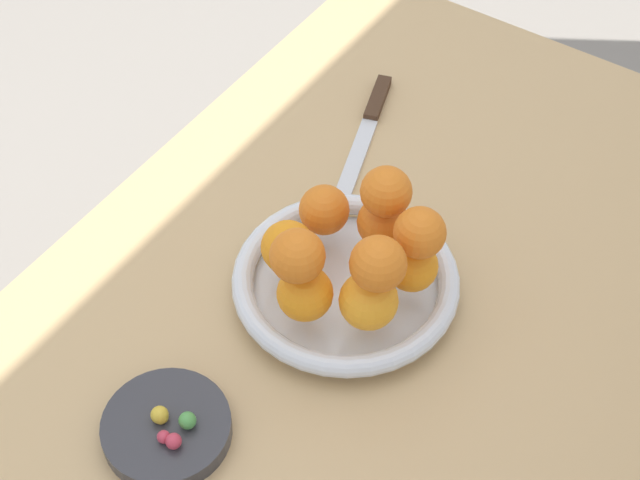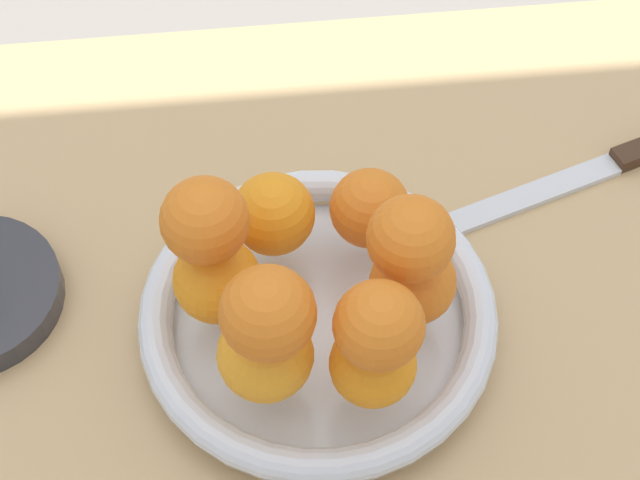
{
  "view_description": "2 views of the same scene",
  "coord_description": "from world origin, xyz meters",
  "px_view_note": "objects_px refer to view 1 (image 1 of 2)",
  "views": [
    {
      "loc": [
        0.66,
        0.35,
        1.68
      ],
      "look_at": [
        0.08,
        -0.04,
        0.86
      ],
      "focal_mm": 55.0,
      "sensor_mm": 36.0,
      "label": 1
    },
    {
      "loc": [
        0.08,
        0.35,
        1.4
      ],
      "look_at": [
        0.04,
        -0.03,
        0.86
      ],
      "focal_mm": 55.0,
      "sensor_mm": 36.0,
      "label": 2
    }
  ],
  "objects_px": {
    "orange_3": "(324,210)",
    "candy_ball_0": "(160,415)",
    "orange_7": "(297,256)",
    "candy_ball_2": "(187,420)",
    "orange_2": "(383,222)",
    "orange_4": "(288,247)",
    "orange_0": "(369,301)",
    "candy_dish": "(167,428)",
    "orange_1": "(412,266)",
    "candy_ball_1": "(164,437)",
    "orange_6": "(420,233)",
    "candy_ball_4": "(174,441)",
    "knife": "(367,128)",
    "orange_5": "(305,293)",
    "fruit_bowl": "(346,283)",
    "orange_9": "(386,192)",
    "candy_ball_3": "(161,417)",
    "orange_8": "(378,264)",
    "dining_table": "(382,326)"
  },
  "relations": [
    {
      "from": "orange_3",
      "to": "candy_ball_0",
      "type": "bearing_deg",
      "value": -0.13
    },
    {
      "from": "orange_7",
      "to": "candy_ball_2",
      "type": "bearing_deg",
      "value": -5.62
    },
    {
      "from": "orange_2",
      "to": "orange_4",
      "type": "height_order",
      "value": "same"
    },
    {
      "from": "orange_0",
      "to": "candy_dish",
      "type": "bearing_deg",
      "value": -26.39
    },
    {
      "from": "orange_1",
      "to": "orange_4",
      "type": "distance_m",
      "value": 0.15
    },
    {
      "from": "orange_7",
      "to": "candy_ball_1",
      "type": "relative_size",
      "value": 4.27
    },
    {
      "from": "orange_6",
      "to": "candy_ball_4",
      "type": "relative_size",
      "value": 3.38
    },
    {
      "from": "knife",
      "to": "orange_1",
      "type": "bearing_deg",
      "value": 41.36
    },
    {
      "from": "orange_0",
      "to": "orange_4",
      "type": "bearing_deg",
      "value": -97.06
    },
    {
      "from": "orange_2",
      "to": "knife",
      "type": "bearing_deg",
      "value": -143.89
    },
    {
      "from": "orange_1",
      "to": "orange_2",
      "type": "relative_size",
      "value": 0.96
    },
    {
      "from": "orange_2",
      "to": "orange_5",
      "type": "xyz_separation_m",
      "value": [
        0.14,
        -0.02,
        0.0
      ]
    },
    {
      "from": "orange_1",
      "to": "orange_5",
      "type": "bearing_deg",
      "value": -37.53
    },
    {
      "from": "fruit_bowl",
      "to": "candy_dish",
      "type": "xyz_separation_m",
      "value": [
        0.27,
        -0.06,
        -0.01
      ]
    },
    {
      "from": "fruit_bowl",
      "to": "orange_4",
      "type": "height_order",
      "value": "orange_4"
    },
    {
      "from": "orange_9",
      "to": "candy_ball_3",
      "type": "height_order",
      "value": "orange_9"
    },
    {
      "from": "orange_1",
      "to": "orange_5",
      "type": "distance_m",
      "value": 0.13
    },
    {
      "from": "candy_dish",
      "to": "orange_8",
      "type": "distance_m",
      "value": 0.29
    },
    {
      "from": "orange_4",
      "to": "orange_5",
      "type": "bearing_deg",
      "value": 50.64
    },
    {
      "from": "dining_table",
      "to": "orange_2",
      "type": "relative_size",
      "value": 17.4
    },
    {
      "from": "orange_3",
      "to": "candy_ball_0",
      "type": "relative_size",
      "value": 3.18
    },
    {
      "from": "orange_0",
      "to": "candy_ball_1",
      "type": "distance_m",
      "value": 0.27
    },
    {
      "from": "candy_dish",
      "to": "candy_ball_4",
      "type": "xyz_separation_m",
      "value": [
        0.02,
        0.02,
        0.02
      ]
    },
    {
      "from": "orange_1",
      "to": "candy_ball_1",
      "type": "relative_size",
      "value": 4.23
    },
    {
      "from": "orange_9",
      "to": "candy_ball_4",
      "type": "relative_size",
      "value": 3.43
    },
    {
      "from": "candy_dish",
      "to": "orange_3",
      "type": "relative_size",
      "value": 2.27
    },
    {
      "from": "candy_ball_3",
      "to": "candy_dish",
      "type": "bearing_deg",
      "value": 89.19
    },
    {
      "from": "dining_table",
      "to": "orange_1",
      "type": "xyz_separation_m",
      "value": [
        0.01,
        0.04,
        0.16
      ]
    },
    {
      "from": "orange_1",
      "to": "candy_ball_0",
      "type": "relative_size",
      "value": 3.13
    },
    {
      "from": "orange_4",
      "to": "orange_9",
      "type": "xyz_separation_m",
      "value": [
        -0.09,
        0.08,
        0.06
      ]
    },
    {
      "from": "orange_6",
      "to": "fruit_bowl",
      "type": "bearing_deg",
      "value": -67.63
    },
    {
      "from": "orange_1",
      "to": "knife",
      "type": "xyz_separation_m",
      "value": [
        -0.23,
        -0.2,
        -0.07
      ]
    },
    {
      "from": "dining_table",
      "to": "candy_ball_4",
      "type": "distance_m",
      "value": 0.35
    },
    {
      "from": "orange_3",
      "to": "orange_4",
      "type": "distance_m",
      "value": 0.07
    },
    {
      "from": "candy_ball_1",
      "to": "orange_2",
      "type": "bearing_deg",
      "value": 171.75
    },
    {
      "from": "orange_7",
      "to": "orange_3",
      "type": "bearing_deg",
      "value": -159.15
    },
    {
      "from": "candy_ball_1",
      "to": "candy_ball_3",
      "type": "relative_size",
      "value": 0.88
    },
    {
      "from": "fruit_bowl",
      "to": "knife",
      "type": "height_order",
      "value": "fruit_bowl"
    },
    {
      "from": "orange_2",
      "to": "orange_8",
      "type": "distance_m",
      "value": 0.14
    },
    {
      "from": "orange_4",
      "to": "knife",
      "type": "distance_m",
      "value": 0.3
    },
    {
      "from": "orange_2",
      "to": "candy_ball_4",
      "type": "relative_size",
      "value": 3.6
    },
    {
      "from": "orange_2",
      "to": "candy_ball_3",
      "type": "distance_m",
      "value": 0.34
    },
    {
      "from": "orange_3",
      "to": "orange_1",
      "type": "bearing_deg",
      "value": 83.09
    },
    {
      "from": "candy_ball_1",
      "to": "candy_ball_3",
      "type": "distance_m",
      "value": 0.02
    },
    {
      "from": "dining_table",
      "to": "candy_ball_2",
      "type": "relative_size",
      "value": 57.26
    },
    {
      "from": "fruit_bowl",
      "to": "candy_ball_4",
      "type": "bearing_deg",
      "value": -6.17
    },
    {
      "from": "dining_table",
      "to": "candy_ball_2",
      "type": "bearing_deg",
      "value": -12.43
    },
    {
      "from": "orange_7",
      "to": "knife",
      "type": "distance_m",
      "value": 0.38
    },
    {
      "from": "orange_7",
      "to": "candy_ball_3",
      "type": "bearing_deg",
      "value": -13.04
    },
    {
      "from": "fruit_bowl",
      "to": "candy_ball_3",
      "type": "xyz_separation_m",
      "value": [
        0.27,
        -0.06,
        0.01
      ]
    }
  ]
}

